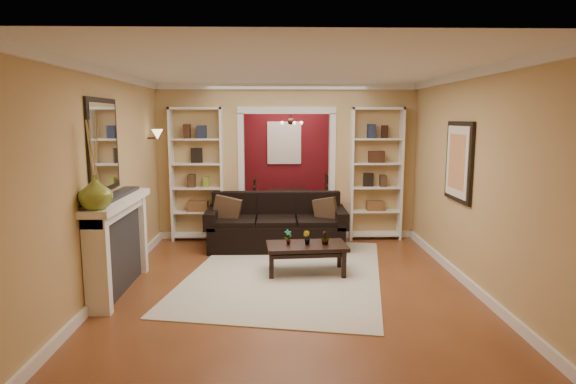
{
  "coord_description": "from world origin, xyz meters",
  "views": [
    {
      "loc": [
        -0.18,
        -7.25,
        2.11
      ],
      "look_at": [
        -0.02,
        -0.8,
        1.12
      ],
      "focal_mm": 30.0,
      "sensor_mm": 36.0,
      "label": 1
    }
  ],
  "objects_px": {
    "sofa": "(276,222)",
    "bookshelf_left": "(197,175)",
    "coffee_table": "(307,259)",
    "bookshelf_right": "(376,174)",
    "fireplace": "(121,245)",
    "dining_table": "(291,206)"
  },
  "relations": [
    {
      "from": "sofa",
      "to": "bookshelf_left",
      "type": "bearing_deg",
      "value": 156.96
    },
    {
      "from": "coffee_table",
      "to": "bookshelf_left",
      "type": "bearing_deg",
      "value": 128.53
    },
    {
      "from": "bookshelf_left",
      "to": "bookshelf_right",
      "type": "distance_m",
      "value": 3.1
    },
    {
      "from": "coffee_table",
      "to": "fireplace",
      "type": "xyz_separation_m",
      "value": [
        -2.32,
        -0.62,
        0.37
      ]
    },
    {
      "from": "bookshelf_right",
      "to": "fireplace",
      "type": "distance_m",
      "value": 4.47
    },
    {
      "from": "fireplace",
      "to": "dining_table",
      "type": "distance_m",
      "value": 4.87
    },
    {
      "from": "bookshelf_right",
      "to": "dining_table",
      "type": "distance_m",
      "value": 2.47
    },
    {
      "from": "bookshelf_right",
      "to": "dining_table",
      "type": "xyz_separation_m",
      "value": [
        -1.43,
        1.8,
        -0.88
      ]
    },
    {
      "from": "sofa",
      "to": "dining_table",
      "type": "xyz_separation_m",
      "value": [
        0.3,
        2.38,
        -0.17
      ]
    },
    {
      "from": "coffee_table",
      "to": "fireplace",
      "type": "distance_m",
      "value": 2.43
    },
    {
      "from": "coffee_table",
      "to": "fireplace",
      "type": "relative_size",
      "value": 0.64
    },
    {
      "from": "bookshelf_right",
      "to": "fireplace",
      "type": "height_order",
      "value": "bookshelf_right"
    },
    {
      "from": "dining_table",
      "to": "sofa",
      "type": "bearing_deg",
      "value": 172.71
    },
    {
      "from": "bookshelf_right",
      "to": "coffee_table",
      "type": "bearing_deg",
      "value": -124.68
    },
    {
      "from": "coffee_table",
      "to": "dining_table",
      "type": "distance_m",
      "value": 3.71
    },
    {
      "from": "bookshelf_left",
      "to": "fireplace",
      "type": "height_order",
      "value": "bookshelf_left"
    },
    {
      "from": "sofa",
      "to": "fireplace",
      "type": "relative_size",
      "value": 1.33
    },
    {
      "from": "sofa",
      "to": "coffee_table",
      "type": "relative_size",
      "value": 2.09
    },
    {
      "from": "sofa",
      "to": "fireplace",
      "type": "bearing_deg",
      "value": -134.31
    },
    {
      "from": "bookshelf_right",
      "to": "fireplace",
      "type": "bearing_deg",
      "value": -145.2
    },
    {
      "from": "bookshelf_right",
      "to": "bookshelf_left",
      "type": "bearing_deg",
      "value": 180.0
    },
    {
      "from": "bookshelf_left",
      "to": "dining_table",
      "type": "distance_m",
      "value": 2.61
    }
  ]
}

